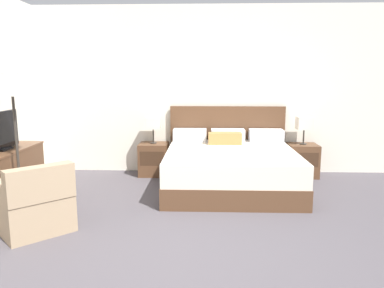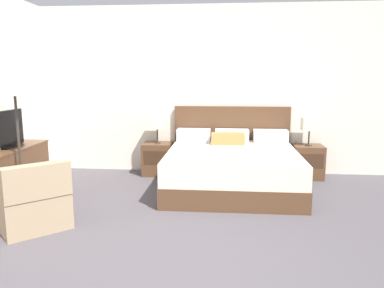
{
  "view_description": "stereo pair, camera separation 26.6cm",
  "coord_description": "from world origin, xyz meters",
  "px_view_note": "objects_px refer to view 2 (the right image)",
  "views": [
    {
      "loc": [
        0.14,
        -3.2,
        1.65
      ],
      "look_at": [
        -0.05,
        1.79,
        0.75
      ],
      "focal_mm": 35.0,
      "sensor_mm": 36.0,
      "label": 1
    },
    {
      "loc": [
        0.4,
        -3.19,
        1.65
      ],
      "look_at": [
        -0.05,
        1.79,
        0.75
      ],
      "focal_mm": 35.0,
      "sensor_mm": 36.0,
      "label": 2
    }
  ],
  "objects_px": {
    "tv": "(5,130)",
    "floor_lamp": "(15,94)",
    "nightstand_left": "(158,159)",
    "nightstand_right": "(308,162)",
    "dresser": "(11,172)",
    "table_lamp_left": "(157,123)",
    "table_lamp_right": "(310,124)",
    "bed": "(232,167)",
    "armchair_by_window": "(33,203)"
  },
  "relations": [
    {
      "from": "table_lamp_left",
      "to": "armchair_by_window",
      "type": "xyz_separation_m",
      "value": [
        -0.95,
        -2.41,
        -0.61
      ]
    },
    {
      "from": "bed",
      "to": "nightstand_right",
      "type": "bearing_deg",
      "value": 29.31
    },
    {
      "from": "dresser",
      "to": "armchair_by_window",
      "type": "distance_m",
      "value": 1.31
    },
    {
      "from": "nightstand_right",
      "to": "table_lamp_left",
      "type": "xyz_separation_m",
      "value": [
        -2.5,
        0.0,
        0.62
      ]
    },
    {
      "from": "table_lamp_left",
      "to": "floor_lamp",
      "type": "xyz_separation_m",
      "value": [
        -1.4,
        -1.82,
        0.56
      ]
    },
    {
      "from": "nightstand_right",
      "to": "table_lamp_left",
      "type": "distance_m",
      "value": 2.58
    },
    {
      "from": "bed",
      "to": "nightstand_left",
      "type": "relative_size",
      "value": 3.68
    },
    {
      "from": "bed",
      "to": "armchair_by_window",
      "type": "xyz_separation_m",
      "value": [
        -2.2,
        -1.7,
        -0.04
      ]
    },
    {
      "from": "bed",
      "to": "table_lamp_left",
      "type": "distance_m",
      "value": 1.54
    },
    {
      "from": "nightstand_left",
      "to": "dresser",
      "type": "distance_m",
      "value": 2.28
    },
    {
      "from": "table_lamp_left",
      "to": "dresser",
      "type": "height_order",
      "value": "table_lamp_left"
    },
    {
      "from": "armchair_by_window",
      "to": "tv",
      "type": "bearing_deg",
      "value": 131.53
    },
    {
      "from": "nightstand_left",
      "to": "table_lamp_right",
      "type": "bearing_deg",
      "value": 0.03
    },
    {
      "from": "bed",
      "to": "table_lamp_left",
      "type": "relative_size",
      "value": 4.36
    },
    {
      "from": "tv",
      "to": "floor_lamp",
      "type": "xyz_separation_m",
      "value": [
        0.39,
        -0.35,
        0.5
      ]
    },
    {
      "from": "nightstand_left",
      "to": "bed",
      "type": "bearing_deg",
      "value": -29.34
    },
    {
      "from": "bed",
      "to": "tv",
      "type": "height_order",
      "value": "tv"
    },
    {
      "from": "armchair_by_window",
      "to": "nightstand_right",
      "type": "bearing_deg",
      "value": 34.85
    },
    {
      "from": "nightstand_left",
      "to": "nightstand_right",
      "type": "xyz_separation_m",
      "value": [
        2.5,
        0.0,
        0.0
      ]
    },
    {
      "from": "tv",
      "to": "table_lamp_right",
      "type": "bearing_deg",
      "value": 18.84
    },
    {
      "from": "bed",
      "to": "tv",
      "type": "distance_m",
      "value": 3.19
    },
    {
      "from": "table_lamp_left",
      "to": "dresser",
      "type": "bearing_deg",
      "value": -141.89
    },
    {
      "from": "bed",
      "to": "table_lamp_left",
      "type": "bearing_deg",
      "value": 150.61
    },
    {
      "from": "bed",
      "to": "floor_lamp",
      "type": "bearing_deg",
      "value": -157.24
    },
    {
      "from": "armchair_by_window",
      "to": "dresser",
      "type": "bearing_deg",
      "value": 129.92
    },
    {
      "from": "table_lamp_right",
      "to": "nightstand_right",
      "type": "bearing_deg",
      "value": -90.0
    },
    {
      "from": "bed",
      "to": "dresser",
      "type": "distance_m",
      "value": 3.12
    },
    {
      "from": "tv",
      "to": "floor_lamp",
      "type": "bearing_deg",
      "value": -42.48
    },
    {
      "from": "nightstand_right",
      "to": "dresser",
      "type": "relative_size",
      "value": 0.41
    },
    {
      "from": "table_lamp_right",
      "to": "dresser",
      "type": "bearing_deg",
      "value": -161.87
    },
    {
      "from": "table_lamp_left",
      "to": "tv",
      "type": "relative_size",
      "value": 0.55
    },
    {
      "from": "dresser",
      "to": "floor_lamp",
      "type": "relative_size",
      "value": 0.78
    },
    {
      "from": "bed",
      "to": "nightstand_left",
      "type": "height_order",
      "value": "bed"
    },
    {
      "from": "nightstand_left",
      "to": "nightstand_right",
      "type": "bearing_deg",
      "value": 0.0
    },
    {
      "from": "nightstand_right",
      "to": "tv",
      "type": "xyz_separation_m",
      "value": [
        -4.29,
        -1.46,
        0.67
      ]
    },
    {
      "from": "bed",
      "to": "nightstand_left",
      "type": "bearing_deg",
      "value": 150.66
    },
    {
      "from": "nightstand_left",
      "to": "armchair_by_window",
      "type": "relative_size",
      "value": 0.56
    },
    {
      "from": "bed",
      "to": "table_lamp_right",
      "type": "relative_size",
      "value": 4.36
    },
    {
      "from": "nightstand_right",
      "to": "table_lamp_right",
      "type": "height_order",
      "value": "table_lamp_right"
    },
    {
      "from": "bed",
      "to": "armchair_by_window",
      "type": "height_order",
      "value": "bed"
    },
    {
      "from": "bed",
      "to": "armchair_by_window",
      "type": "relative_size",
      "value": 2.07
    },
    {
      "from": "bed",
      "to": "floor_lamp",
      "type": "relative_size",
      "value": 1.18
    },
    {
      "from": "tv",
      "to": "armchair_by_window",
      "type": "relative_size",
      "value": 0.86
    },
    {
      "from": "armchair_by_window",
      "to": "floor_lamp",
      "type": "height_order",
      "value": "floor_lamp"
    },
    {
      "from": "table_lamp_left",
      "to": "tv",
      "type": "distance_m",
      "value": 2.31
    },
    {
      "from": "tv",
      "to": "armchair_by_window",
      "type": "xyz_separation_m",
      "value": [
        0.84,
        -0.94,
        -0.66
      ]
    },
    {
      "from": "bed",
      "to": "armchair_by_window",
      "type": "distance_m",
      "value": 2.78
    },
    {
      "from": "dresser",
      "to": "tv",
      "type": "bearing_deg",
      "value": -87.51
    },
    {
      "from": "bed",
      "to": "dresser",
      "type": "xyz_separation_m",
      "value": [
        -3.04,
        -0.7,
        0.04
      ]
    },
    {
      "from": "armchair_by_window",
      "to": "nightstand_left",
      "type": "bearing_deg",
      "value": 68.39
    }
  ]
}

